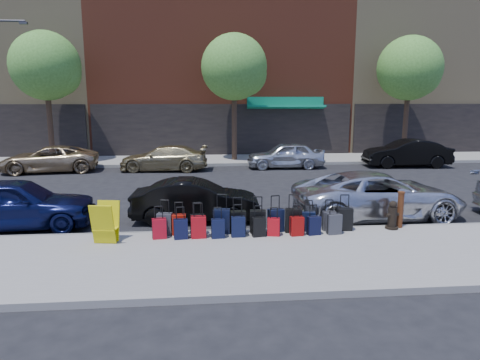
{
  "coord_description": "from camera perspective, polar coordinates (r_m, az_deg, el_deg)",
  "views": [
    {
      "loc": [
        -1.42,
        -15.79,
        3.68
      ],
      "look_at": [
        -0.14,
        -1.5,
        0.97
      ],
      "focal_mm": 32.0,
      "sensor_mm": 36.0,
      "label": 1
    }
  ],
  "objects": [
    {
      "name": "suitcase_front_4",
      "position": [
        11.47,
        -0.29,
        -5.63
      ],
      "size": [
        0.43,
        0.26,
        0.98
      ],
      "rotation": [
        0.0,
        0.0,
        0.1
      ],
      "color": "black",
      "rests_on": "sidewalk_near"
    },
    {
      "name": "suitcase_front_2",
      "position": [
        11.45,
        -5.7,
        -5.91
      ],
      "size": [
        0.39,
        0.26,
        0.87
      ],
      "rotation": [
        0.0,
        0.0,
        0.17
      ],
      "color": "black",
      "rests_on": "sidewalk_near"
    },
    {
      "name": "suitcase_back_0",
      "position": [
        11.26,
        -10.72,
        -6.37
      ],
      "size": [
        0.38,
        0.26,
        0.85
      ],
      "rotation": [
        0.0,
        0.0,
        0.17
      ],
      "color": "#A50A1A",
      "rests_on": "sidewalk_near"
    },
    {
      "name": "car_near_1",
      "position": [
        13.16,
        -5.9,
        -2.73
      ],
      "size": [
        3.94,
        1.53,
        1.28
      ],
      "primitive_type": "imported",
      "rotation": [
        0.0,
        0.0,
        1.53
      ],
      "color": "black",
      "rests_on": "ground"
    },
    {
      "name": "suitcase_front_5",
      "position": [
        11.54,
        2.38,
        -5.53
      ],
      "size": [
        0.42,
        0.24,
        0.99
      ],
      "rotation": [
        0.0,
        0.0,
        -0.04
      ],
      "color": "black",
      "rests_on": "sidewalk_near"
    },
    {
      "name": "building_center",
      "position": [
        34.39,
        -2.83,
        21.23
      ],
      "size": [
        17.0,
        12.85,
        20.0
      ],
      "color": "maroon",
      "rests_on": "ground"
    },
    {
      "name": "suitcase_front_9",
      "position": [
        11.98,
        11.78,
        -5.34
      ],
      "size": [
        0.36,
        0.2,
        0.85
      ],
      "rotation": [
        0.0,
        0.0,
        0.01
      ],
      "color": "#36353A",
      "rests_on": "sidewalk_near"
    },
    {
      "name": "suitcase_back_8",
      "position": [
        11.54,
        9.81,
        -5.99
      ],
      "size": [
        0.37,
        0.26,
        0.81
      ],
      "rotation": [
        0.0,
        0.0,
        0.2
      ],
      "color": "black",
      "rests_on": "sidewalk_near"
    },
    {
      "name": "car_far_1",
      "position": [
        22.76,
        -10.12,
        2.89
      ],
      "size": [
        4.69,
        2.23,
        1.32
      ],
      "primitive_type": "imported",
      "rotation": [
        0.0,
        0.0,
        -1.66
      ],
      "color": "tan",
      "rests_on": "ground"
    },
    {
      "name": "suitcase_front_0",
      "position": [
        11.54,
        -10.0,
        -5.78
      ],
      "size": [
        0.42,
        0.27,
        0.94
      ],
      "rotation": [
        0.0,
        0.0,
        -0.16
      ],
      "color": "#3D3D43",
      "rests_on": "sidewalk_near"
    },
    {
      "name": "car_near_0",
      "position": [
        13.83,
        -27.86,
        -2.8
      ],
      "size": [
        4.55,
        2.14,
        1.5
      ],
      "primitive_type": "imported",
      "rotation": [
        0.0,
        0.0,
        1.66
      ],
      "color": "#0D133D",
      "rests_on": "ground"
    },
    {
      "name": "car_far_0",
      "position": [
        24.08,
        -24.11,
        2.57
      ],
      "size": [
        5.09,
        2.86,
        1.34
      ],
      "primitive_type": "imported",
      "rotation": [
        0.0,
        0.0,
        -1.44
      ],
      "color": "tan",
      "rests_on": "ground"
    },
    {
      "name": "suitcase_back_3",
      "position": [
        11.13,
        -2.96,
        -6.46
      ],
      "size": [
        0.35,
        0.21,
        0.81
      ],
      "rotation": [
        0.0,
        0.0,
        0.06
      ],
      "color": "black",
      "rests_on": "sidewalk_near"
    },
    {
      "name": "bollard",
      "position": [
        12.74,
        20.59,
        -3.65
      ],
      "size": [
        0.19,
        0.19,
        1.02
      ],
      "color": "#38190C",
      "rests_on": "sidewalk_near"
    },
    {
      "name": "suitcase_back_2",
      "position": [
        11.16,
        -5.56,
        -6.27
      ],
      "size": [
        0.4,
        0.24,
        0.92
      ],
      "rotation": [
        0.0,
        0.0,
        0.06
      ],
      "color": "#A10A12",
      "rests_on": "sidewalk_near"
    },
    {
      "name": "suitcase_front_7",
      "position": [
        11.65,
        7.13,
        -5.37
      ],
      "size": [
        0.46,
        0.29,
        1.04
      ],
      "rotation": [
        0.0,
        0.0,
        -0.13
      ],
      "color": "black",
      "rests_on": "sidewalk_near"
    },
    {
      "name": "suitcase_front_8",
      "position": [
        11.83,
        9.1,
        -5.46
      ],
      "size": [
        0.38,
        0.25,
        0.86
      ],
      "rotation": [
        0.0,
        0.0,
        -0.17
      ],
      "color": "black",
      "rests_on": "sidewalk_near"
    },
    {
      "name": "suitcase_back_7",
      "position": [
        11.4,
        7.58,
        -6.11
      ],
      "size": [
        0.36,
        0.24,
        0.82
      ],
      "rotation": [
        0.0,
        0.0,
        0.11
      ],
      "color": "maroon",
      "rests_on": "sidewalk_near"
    },
    {
      "name": "sidewalk_far",
      "position": [
        26.08,
        -1.93,
        2.73
      ],
      "size": [
        60.0,
        4.0,
        0.15
      ],
      "primitive_type": "cube",
      "color": "gray",
      "rests_on": "ground"
    },
    {
      "name": "suitcase_back_6",
      "position": [
        11.33,
        4.49,
        -6.24
      ],
      "size": [
        0.35,
        0.24,
        0.76
      ],
      "rotation": [
        0.0,
        0.0,
        -0.2
      ],
      "color": "#B30B14",
      "rests_on": "sidewalk_near"
    },
    {
      "name": "display_rack",
      "position": [
        11.21,
        -17.5,
        -5.5
      ],
      "size": [
        0.66,
        0.71,
        1.02
      ],
      "rotation": [
        0.0,
        0.0,
        -0.16
      ],
      "color": "#D4CA0B",
      "rests_on": "sidewalk_near"
    },
    {
      "name": "sidewalk_near",
      "position": [
        10.06,
        3.39,
        -10.33
      ],
      "size": [
        60.0,
        4.0,
        0.15
      ],
      "primitive_type": "cube",
      "color": "gray",
      "rests_on": "ground"
    },
    {
      "name": "suitcase_front_6",
      "position": [
        11.65,
        4.8,
        -5.38
      ],
      "size": [
        0.45,
        0.31,
        1.0
      ],
      "rotation": [
        0.0,
        0.0,
        0.21
      ],
      "color": "black",
      "rests_on": "sidewalk_near"
    },
    {
      "name": "suitcase_back_9",
      "position": [
        11.69,
        12.44,
        -5.74
      ],
      "size": [
        0.39,
        0.26,
        0.88
      ],
      "rotation": [
        0.0,
        0.0,
        0.14
      ],
      "color": "#35363A",
      "rests_on": "sidewalk_near"
    },
    {
      "name": "suitcase_front_10",
      "position": [
        12.07,
        13.76,
        -5.1
      ],
      "size": [
        0.42,
        0.24,
        0.99
      ],
      "rotation": [
        0.0,
        0.0,
        -0.03
      ],
      "color": "black",
      "rests_on": "sidewalk_near"
    },
    {
      "name": "tree_center",
      "position": [
        25.43,
        -0.45,
        14.58
      ],
      "size": [
        3.8,
        3.8,
        7.27
      ],
      "color": "black",
      "rests_on": "sidewalk_far"
    },
    {
      "name": "suitcase_front_3",
      "position": [
        11.47,
        -2.46,
        -5.51
      ],
      "size": [
        0.47,
        0.29,
        1.06
      ],
      "rotation": [
        0.0,
        0.0,
        -0.11
      ],
      "color": "black",
      "rests_on": "sidewalk_near"
    },
    {
      "name": "suitcase_back_1",
      "position": [
        11.14,
        -7.91,
        -6.48
      ],
      "size": [
        0.37,
        0.24,
        0.84
      ],
      "rotation": [
        0.0,
        0.0,
        0.11
      ],
      "color": "black",
      "rests_on": "sidewalk_near"
    },
    {
      "name": "car_near_2",
      "position": [
        14.1,
        17.94,
        -1.92
      ],
      "size": [
        5.39,
        2.72,
        1.46
      ],
      "primitive_type": "imported",
      "rotation": [
        0.0,
        0.0,
        1.63
      ],
      "color": "silver",
      "rests_on": "ground"
    },
    {
      "name": "tree_left",
      "position": [
        26.72,
        -24.21,
        13.49
      ],
      "size": [
        3.8,
        3.8,
        7.27
      ],
      "color": "black",
      "rests_on": "sidewalk_far"
    },
    {
      "name": "building_right",
      "position": [
        38.37,
        23.13,
        17.8
      ],
      "size": [
        15.0,
        12.12,
        18.0
      ],
      "color": "#8F7D57",
      "rests_on": "ground"
    },
    {
      "name": "curb_near",
      "position": [
        11.95,
        1.96,
        -6.88
      ],
      "size": [
        60.0,
        0.08,
        0.15
      ],
      "primitive_type": "cube",
      "color": "gray",
      "rests_on": "ground"
    },
    {
      "name": "car_far_3",
      "position": [
        25.39,
        21.34,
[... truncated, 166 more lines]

